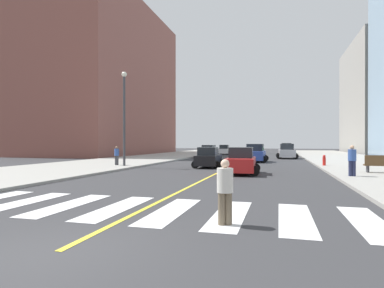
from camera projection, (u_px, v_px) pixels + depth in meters
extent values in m
plane|color=#333335|center=(58.00, 252.00, 6.08)|extent=(220.00, 220.00, 0.00)
cube|color=#9E9B93|center=(90.00, 165.00, 28.58)|extent=(10.00, 120.00, 0.15)
cube|color=silver|center=(24.00, 202.00, 11.12)|extent=(0.90, 4.00, 0.01)
cube|color=silver|center=(69.00, 205.00, 10.65)|extent=(0.90, 4.00, 0.01)
cube|color=silver|center=(118.00, 208.00, 10.18)|extent=(0.90, 4.00, 0.01)
cube|color=silver|center=(171.00, 211.00, 9.71)|extent=(0.90, 4.00, 0.01)
cube|color=silver|center=(230.00, 214.00, 9.24)|extent=(0.90, 4.00, 0.01)
cube|color=silver|center=(296.00, 218.00, 8.76)|extent=(0.90, 4.00, 0.01)
cube|color=silver|center=(368.00, 222.00, 8.29)|extent=(0.90, 4.00, 0.01)
cube|color=yellow|center=(249.00, 157.00, 44.69)|extent=(0.16, 80.00, 0.01)
cube|color=brown|center=(107.00, 82.00, 58.48)|extent=(16.00, 32.00, 26.27)
cube|color=slate|center=(209.00, 153.00, 43.72)|extent=(1.90, 3.98, 0.84)
cube|color=#1E2328|center=(209.00, 148.00, 43.49)|extent=(1.56, 2.01, 0.71)
cylinder|color=black|center=(218.00, 155.00, 44.61)|extent=(0.64, 0.23, 0.63)
cylinder|color=black|center=(205.00, 155.00, 45.15)|extent=(0.64, 0.23, 0.63)
cylinder|color=black|center=(214.00, 156.00, 42.29)|extent=(0.64, 0.23, 0.63)
cylinder|color=black|center=(200.00, 156.00, 42.82)|extent=(0.64, 0.23, 0.63)
cube|color=red|center=(241.00, 164.00, 21.14)|extent=(1.94, 4.02, 0.85)
cube|color=#1E2328|center=(241.00, 153.00, 21.37)|extent=(1.58, 2.03, 0.72)
cylinder|color=black|center=(225.00, 170.00, 20.16)|extent=(0.65, 0.23, 0.64)
cylinder|color=black|center=(254.00, 171.00, 19.75)|extent=(0.65, 0.23, 0.64)
cylinder|color=black|center=(229.00, 168.00, 22.55)|extent=(0.65, 0.23, 0.64)
cylinder|color=black|center=(256.00, 168.00, 22.14)|extent=(0.65, 0.23, 0.64)
cube|color=black|center=(209.00, 160.00, 26.71)|extent=(1.87, 3.87, 0.82)
cube|color=#1E2328|center=(208.00, 151.00, 26.49)|extent=(1.52, 1.96, 0.69)
cylinder|color=black|center=(221.00, 163.00, 27.67)|extent=(0.62, 0.22, 0.62)
cylinder|color=black|center=(201.00, 163.00, 28.06)|extent=(0.62, 0.22, 0.62)
cylinder|color=black|center=(217.00, 165.00, 25.37)|extent=(0.62, 0.22, 0.62)
cylinder|color=black|center=(195.00, 165.00, 25.76)|extent=(0.62, 0.22, 0.62)
cube|color=#236B42|center=(286.00, 150.00, 58.77)|extent=(2.11, 4.50, 0.96)
cube|color=#1E2328|center=(286.00, 145.00, 59.02)|extent=(1.74, 2.26, 0.81)
cylinder|color=black|center=(281.00, 152.00, 57.68)|extent=(0.73, 0.25, 0.72)
cylinder|color=black|center=(293.00, 152.00, 57.18)|extent=(0.73, 0.25, 0.72)
cylinder|color=black|center=(280.00, 152.00, 60.36)|extent=(0.73, 0.25, 0.72)
cylinder|color=black|center=(292.00, 152.00, 59.86)|extent=(0.73, 0.25, 0.72)
cube|color=silver|center=(224.00, 151.00, 55.89)|extent=(1.83, 3.85, 0.81)
cube|color=#1E2328|center=(224.00, 147.00, 55.67)|extent=(1.50, 1.94, 0.69)
cylinder|color=black|center=(230.00, 153.00, 56.83)|extent=(0.62, 0.22, 0.62)
cylinder|color=black|center=(220.00, 153.00, 57.24)|extent=(0.62, 0.22, 0.62)
cylinder|color=black|center=(229.00, 153.00, 54.54)|extent=(0.62, 0.22, 0.62)
cylinder|color=black|center=(218.00, 153.00, 54.95)|extent=(0.62, 0.22, 0.62)
cube|color=#B7B7BC|center=(287.00, 153.00, 41.63)|extent=(2.08, 4.37, 0.92)
cube|color=#1E2328|center=(287.00, 147.00, 41.88)|extent=(1.71, 2.20, 0.78)
cylinder|color=black|center=(279.00, 156.00, 40.57)|extent=(0.70, 0.25, 0.70)
cylinder|color=black|center=(296.00, 156.00, 40.11)|extent=(0.70, 0.25, 0.70)
cylinder|color=black|center=(279.00, 155.00, 43.17)|extent=(0.70, 0.25, 0.70)
cylinder|color=black|center=(294.00, 156.00, 42.70)|extent=(0.70, 0.25, 0.70)
cube|color=#2D479E|center=(255.00, 155.00, 34.24)|extent=(2.05, 4.38, 0.93)
cube|color=#1E2328|center=(255.00, 148.00, 34.49)|extent=(1.70, 2.20, 0.79)
cylinder|color=black|center=(244.00, 159.00, 33.24)|extent=(0.71, 0.24, 0.70)
cylinder|color=black|center=(264.00, 160.00, 32.67)|extent=(0.71, 0.24, 0.70)
cylinder|color=black|center=(247.00, 158.00, 35.82)|extent=(0.71, 0.24, 0.70)
cylinder|color=black|center=(265.00, 158.00, 35.25)|extent=(0.71, 0.24, 0.70)
cube|color=brown|center=(379.00, 165.00, 20.53)|extent=(1.82, 0.62, 0.08)
cube|color=brown|center=(380.00, 160.00, 20.30)|extent=(1.80, 0.12, 0.60)
cube|color=#2D2D33|center=(368.00, 169.00, 20.73)|extent=(0.12, 0.48, 0.44)
cylinder|color=brown|center=(222.00, 209.00, 8.05)|extent=(0.19, 0.19, 0.82)
cylinder|color=brown|center=(228.00, 209.00, 8.08)|extent=(0.19, 0.19, 0.82)
cylinder|color=beige|center=(225.00, 180.00, 8.06)|extent=(0.41, 0.41, 0.62)
sphere|color=beige|center=(225.00, 164.00, 8.06)|extent=(0.22, 0.22, 0.22)
cylinder|color=#232847|center=(354.00, 169.00, 18.35)|extent=(0.20, 0.20, 0.88)
cylinder|color=#232847|center=(350.00, 168.00, 18.42)|extent=(0.20, 0.20, 0.88)
cylinder|color=#335199|center=(352.00, 155.00, 18.39)|extent=(0.44, 0.44, 0.66)
sphere|color=tan|center=(352.00, 147.00, 18.38)|extent=(0.24, 0.24, 0.24)
cylinder|color=#38383D|center=(116.00, 160.00, 27.56)|extent=(0.18, 0.18, 0.80)
cylinder|color=#38383D|center=(117.00, 160.00, 27.48)|extent=(0.18, 0.18, 0.80)
cylinder|color=#335199|center=(117.00, 152.00, 27.52)|extent=(0.40, 0.40, 0.60)
sphere|color=#936B4C|center=(117.00, 147.00, 27.52)|extent=(0.22, 0.22, 0.22)
cylinder|color=red|center=(324.00, 161.00, 27.01)|extent=(0.26, 0.26, 0.70)
sphere|color=red|center=(324.00, 156.00, 27.01)|extent=(0.22, 0.22, 0.22)
cylinder|color=#38383D|center=(124.00, 121.00, 26.65)|extent=(0.20, 0.20, 7.47)
sphere|color=silver|center=(124.00, 74.00, 26.64)|extent=(0.44, 0.44, 0.44)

